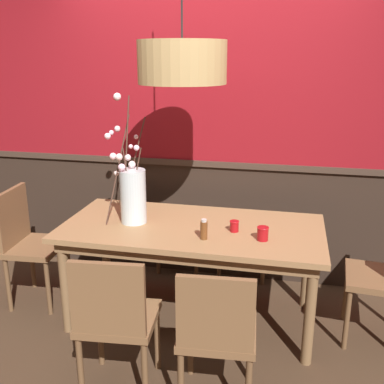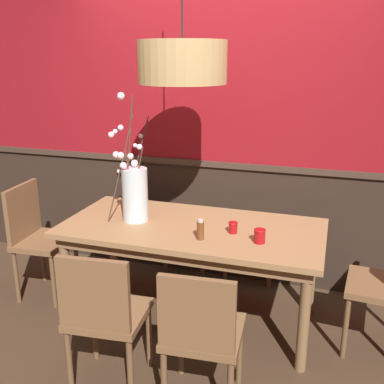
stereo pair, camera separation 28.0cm
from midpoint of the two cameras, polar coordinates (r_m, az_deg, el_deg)
name	(u,v)px [view 2 (the right image)]	position (r m, az deg, el deg)	size (l,w,h in m)	color
ground_plane	(192,317)	(3.58, 2.32, -15.51)	(24.00, 24.00, 0.00)	#422D1E
back_wall	(222,113)	(3.83, 5.88, 9.81)	(4.83, 0.14, 2.92)	#2D2119
dining_table	(192,236)	(3.27, 2.46, -5.63)	(1.85, 0.90, 0.75)	#997047
chair_far_side_right	(253,218)	(4.09, 9.61, -3.24)	(0.46, 0.45, 0.95)	brown
chair_head_west_end	(36,233)	(3.85, -17.07, -5.01)	(0.42, 0.47, 0.93)	brown
chair_near_side_right	(201,331)	(2.54, 4.47, -17.16)	(0.45, 0.45, 0.87)	brown
chair_far_side_left	(194,212)	(4.18, 2.18, -2.57)	(0.44, 0.43, 0.94)	brown
chair_near_side_left	(104,312)	(2.68, -8.06, -14.87)	(0.47, 0.45, 0.90)	brown
vase_with_blossoms	(134,193)	(3.30, -4.89, -0.15)	(0.30, 0.35, 0.92)	silver
candle_holder_nearer_center	(233,227)	(3.12, 7.76, -4.49)	(0.07, 0.07, 0.08)	#9E0F14
candle_holder_nearer_edge	(260,236)	(2.99, 11.19, -5.50)	(0.08, 0.08, 0.09)	#9E0F14
condiment_bottle	(200,230)	(2.99, 3.76, -4.84)	(0.05, 0.05, 0.14)	brown
pendant_lamp	(183,62)	(3.04, 1.55, 16.03)	(0.58, 0.58, 1.18)	tan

